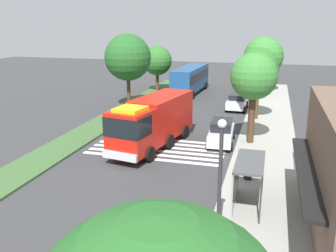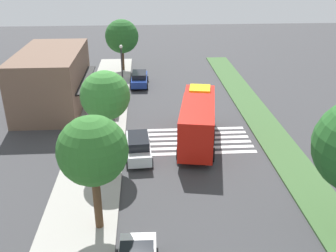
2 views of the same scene
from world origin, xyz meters
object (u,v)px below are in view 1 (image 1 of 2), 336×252
object	(u,v)px
parked_car_west	(237,101)
sidewalk_tree_center	(254,77)
transit_bus	(190,78)
median_tree_far_west	(157,61)
street_lamp	(220,173)
median_tree_west	(128,58)
fire_truck	(152,121)
bus_stop_shelter	(243,173)
sidewalk_tree_west	(258,68)
bench_near_shelter	(248,168)
parked_car_mid	(221,132)
sidewalk_tree_far_west	(264,56)

from	to	relation	value
parked_car_west	sidewalk_tree_center	bearing A→B (deg)	11.97
transit_bus	median_tree_far_west	bearing A→B (deg)	92.67
street_lamp	median_tree_west	world-z (taller)	median_tree_west
parked_car_west	transit_bus	world-z (taller)	transit_bus
fire_truck	bus_stop_shelter	world-z (taller)	fire_truck
bus_stop_shelter	street_lamp	world-z (taller)	street_lamp
transit_bus	sidewalk_tree_west	distance (m)	15.42
fire_truck	bench_near_shelter	xyz separation A→B (m)	(3.81, 7.41, -1.53)
fire_truck	street_lamp	xyz separation A→B (m)	(11.77, 6.73, 1.32)
fire_truck	street_lamp	size ratio (longest dim) A/B	1.79
parked_car_mid	street_lamp	size ratio (longest dim) A/B	0.87
parked_car_mid	median_tree_west	distance (m)	15.75
bench_near_shelter	sidewalk_tree_center	bearing A→B (deg)	-177.63
fire_truck	parked_car_mid	world-z (taller)	fire_truck
bus_stop_shelter	sidewalk_tree_center	world-z (taller)	sidewalk_tree_center
street_lamp	sidewalk_tree_far_west	distance (m)	37.80
sidewalk_tree_far_west	sidewalk_tree_center	bearing A→B (deg)	0.00
transit_bus	sidewalk_tree_far_west	bearing A→B (deg)	-68.22
median_tree_far_west	sidewalk_tree_far_west	bearing A→B (deg)	103.34
street_lamp	parked_car_mid	bearing A→B (deg)	-172.77
parked_car_west	bus_stop_shelter	world-z (taller)	bus_stop_shelter
fire_truck	sidewalk_tree_west	size ratio (longest dim) A/B	1.44
sidewalk_tree_west	street_lamp	bearing A→B (deg)	-1.02
median_tree_far_west	median_tree_west	xyz separation A→B (m)	(10.60, 0.00, 1.37)
fire_truck	sidewalk_tree_far_west	size ratio (longest dim) A/B	1.35
transit_bus	street_lamp	distance (m)	35.66
bench_near_shelter	sidewalk_tree_west	size ratio (longest dim) A/B	0.23
parked_car_west	median_tree_far_west	world-z (taller)	median_tree_far_west
parked_car_west	median_tree_west	world-z (taller)	median_tree_west
bench_near_shelter	sidewalk_tree_far_west	world-z (taller)	sidewalk_tree_far_west
parked_car_mid	median_tree_west	size ratio (longest dim) A/B	0.61
fire_truck	bench_near_shelter	distance (m)	8.47
parked_car_west	sidewalk_tree_far_west	xyz separation A→B (m)	(-11.10, 2.20, 3.94)
parked_car_west	median_tree_west	distance (m)	12.73
bench_near_shelter	sidewalk_tree_center	size ratio (longest dim) A/B	0.23
bench_near_shelter	parked_car_mid	bearing A→B (deg)	-158.35
transit_bus	median_tree_west	xyz separation A→B (m)	(10.62, -4.58, 3.48)
street_lamp	sidewalk_tree_west	bearing A→B (deg)	178.98
transit_bus	sidewalk_tree_center	xyz separation A→B (m)	(19.81, 9.13, 3.17)
sidewalk_tree_far_west	median_tree_west	xyz separation A→B (m)	(13.85, -13.71, 0.75)
sidewalk_tree_far_west	median_tree_far_west	world-z (taller)	sidewalk_tree_far_west
parked_car_west	transit_bus	xyz separation A→B (m)	(-7.87, -6.93, 1.20)
parked_car_west	parked_car_mid	bearing A→B (deg)	1.51
parked_car_mid	sidewalk_tree_west	xyz separation A→B (m)	(-8.26, 2.20, 4.10)
sidewalk_tree_west	fire_truck	bearing A→B (deg)	-33.63
sidewalk_tree_west	parked_car_west	bearing A→B (deg)	-152.34
fire_truck	median_tree_west	xyz separation A→B (m)	(-12.16, -6.58, 3.43)
bench_near_shelter	parked_car_west	bearing A→B (deg)	-172.45
transit_bus	street_lamp	xyz separation A→B (m)	(34.55, 8.73, 1.36)
sidewalk_tree_far_west	median_tree_west	distance (m)	19.50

